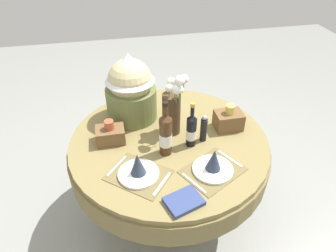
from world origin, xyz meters
The scene contains 12 objects.
ground centered at (0.00, 0.00, 0.00)m, with size 8.00×8.00×0.00m, color gray.
dining_table centered at (0.00, 0.00, 0.65)m, with size 1.35×1.35×0.78m.
place_setting_left centered at (-0.24, -0.30, 0.82)m, with size 0.43×0.42×0.16m.
place_setting_right centered at (0.19, -0.35, 0.82)m, with size 0.42×0.39×0.16m.
flower_vase centered at (0.04, 0.07, 0.97)m, with size 0.19×0.22×0.47m.
wine_bottle_left centered at (-0.05, -0.13, 0.92)m, with size 0.08×0.08×0.38m.
wine_bottle_centre centered at (0.13, -0.09, 0.90)m, with size 0.07×0.07×0.32m.
pepper_mill centered at (0.22, -0.06, 0.87)m, with size 0.04×0.04×0.20m.
book_on_table centered at (-0.03, -0.54, 0.79)m, with size 0.19×0.14×0.03m, color navy.
gift_tub_back_left centered at (-0.21, 0.31, 1.03)m, with size 0.36×0.36×0.49m.
woven_basket_side_left centered at (-0.38, 0.05, 0.83)m, with size 0.18×0.13×0.16m.
woven_basket_side_right centered at (0.43, 0.04, 0.84)m, with size 0.19×0.14×0.18m.
Camera 1 is at (-0.32, -1.54, 2.06)m, focal length 32.29 mm.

